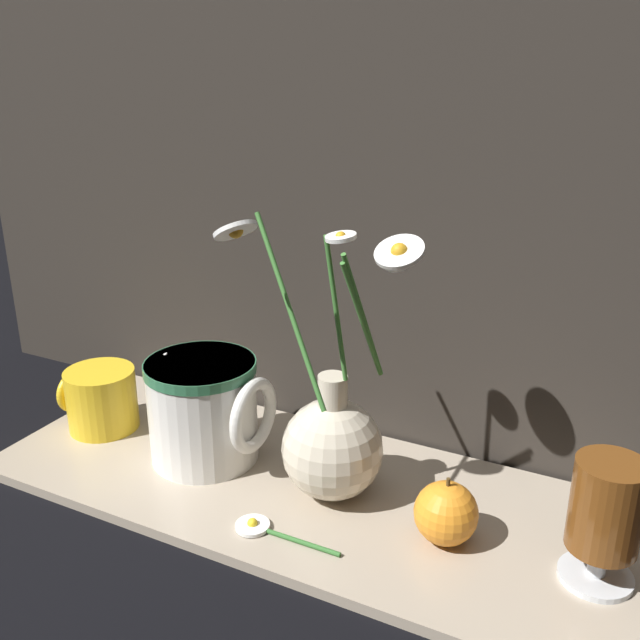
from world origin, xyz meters
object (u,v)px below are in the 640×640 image
Objects in this scene: vase_with_flowers at (332,443)px; yellow_mug at (98,400)px; orange_fruit at (446,513)px; ceramic_pitcher at (203,407)px; tea_glass at (606,512)px.

vase_with_flowers reaches higher than yellow_mug.
yellow_mug is at bearing 177.63° from orange_fruit.
ceramic_pitcher is (0.17, 0.00, 0.03)m from yellow_mug.
ceramic_pitcher reaches higher than yellow_mug.
ceramic_pitcher is 0.45m from tea_glass.
orange_fruit is at bearing -8.48° from vase_with_flowers.
tea_glass is (0.28, -0.01, 0.01)m from vase_with_flowers.
vase_with_flowers reaches higher than ceramic_pitcher.
ceramic_pitcher is at bearing 0.39° from yellow_mug.
vase_with_flowers is at bearing 177.81° from tea_glass.
orange_fruit is (-0.14, -0.01, -0.04)m from tea_glass.
ceramic_pitcher reaches higher than orange_fruit.
yellow_mug is at bearing -179.61° from ceramic_pitcher.
vase_with_flowers is 0.28m from tea_glass.
tea_glass is at bearing -2.19° from vase_with_flowers.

